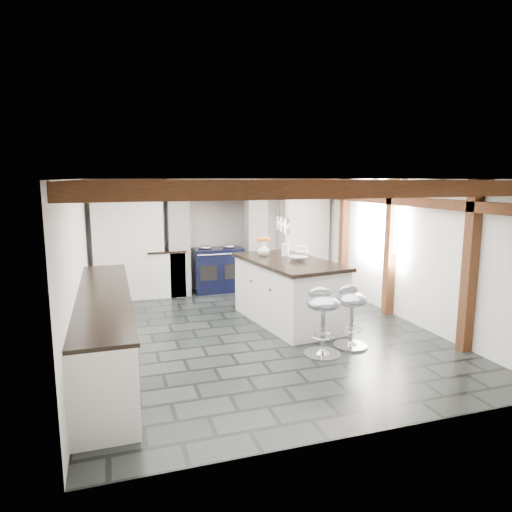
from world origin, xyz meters
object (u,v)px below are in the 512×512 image
object	(u,v)px
kitchen_island	(288,290)
bar_stool_far	(323,314)
bar_stool_near	(351,309)
range_cooker	(217,269)

from	to	relation	value
kitchen_island	bar_stool_far	bearing A→B (deg)	-102.21
bar_stool_near	range_cooker	bearing A→B (deg)	104.26
kitchen_island	bar_stool_far	xyz separation A→B (m)	(-0.10, -1.47, 0.04)
range_cooker	kitchen_island	bearing A→B (deg)	-75.43
kitchen_island	bar_stool_far	size ratio (longest dim) A/B	2.44
bar_stool_near	bar_stool_far	world-z (taller)	bar_stool_far
range_cooker	kitchen_island	size ratio (longest dim) A/B	0.45
range_cooker	bar_stool_far	distance (m)	3.87
bar_stool_far	bar_stool_near	bearing A→B (deg)	32.39
bar_stool_near	bar_stool_far	distance (m)	0.53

